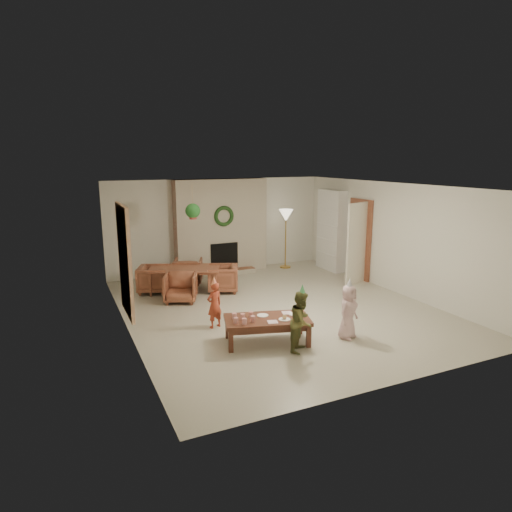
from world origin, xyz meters
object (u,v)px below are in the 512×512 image
dining_chair_right (223,278)px  coffee_table_top (267,320)px  dining_chair_far (188,271)px  dining_table (185,280)px  dining_chair_left (154,279)px  dining_chair_near (181,287)px  child_red (215,305)px  child_pink (348,312)px  child_plaid (302,321)px

dining_chair_right → coffee_table_top: 3.08m
dining_chair_far → coffee_table_top: 4.05m
dining_table → dining_chair_left: size_ratio=2.34×
dining_chair_near → child_red: (0.17, -1.73, 0.11)m
dining_table → dining_chair_near: dining_chair_near is taller
dining_chair_near → dining_chair_left: 1.00m
dining_chair_far → child_red: 3.06m
coffee_table_top → child_pink: child_pink is taller
dining_table → child_red: (-0.10, -2.38, 0.14)m
child_red → child_pink: bearing=126.9°
coffee_table_top → child_plaid: 0.63m
dining_chair_left → child_pink: bearing=-126.2°
dining_chair_right → child_red: bearing=-1.8°
child_pink → dining_chair_left: bearing=95.0°
child_plaid → dining_chair_far: bearing=54.6°
dining_table → dining_chair_right: dining_chair_right is taller
dining_chair_far → dining_chair_left: (-0.92, -0.38, 0.00)m
dining_chair_right → child_pink: size_ratio=0.73×
dining_chair_right → child_plaid: child_plaid is taller
dining_table → child_plaid: size_ratio=1.62×
dining_chair_far → dining_chair_right: (0.55, -0.99, 0.00)m
dining_chair_near → dining_chair_far: (0.54, 1.30, 0.00)m
dining_chair_far → coffee_table_top: size_ratio=0.49×
dining_table → coffee_table_top: bearing=-59.7°
dining_chair_near → dining_chair_right: 1.13m
dining_chair_near → dining_chair_right: same height
coffee_table_top → child_red: size_ratio=1.65×
dining_chair_left → dining_table: bearing=-90.0°
coffee_table_top → dining_chair_near: bearing=120.9°
dining_chair_right → dining_chair_near: bearing=-51.3°
child_pink → dining_chair_right: bearing=79.9°
coffee_table_top → dining_chair_left: bearing=122.9°
dining_chair_right → child_plaid: bearing=22.7°
coffee_table_top → child_red: 1.16m
dining_chair_near → dining_chair_far: 1.41m
dining_chair_right → coffee_table_top: size_ratio=0.49×
dining_chair_right → child_red: size_ratio=0.80×
dining_chair_near → dining_chair_right: bearing=38.7°
dining_table → dining_chair_right: 0.88m
dining_chair_near → dining_chair_left: same height
child_plaid → child_pink: (0.98, 0.11, -0.02)m
dining_table → coffee_table_top: 3.43m
coffee_table_top → child_pink: bearing=-0.4°
dining_chair_right → coffee_table_top: dining_chair_right is taller
dining_chair_left → child_pink: size_ratio=0.73×
dining_table → dining_chair_far: (0.27, 0.65, 0.03)m
dining_chair_far → dining_chair_near: bearing=90.0°
dining_chair_near → child_red: size_ratio=0.80×
dining_chair_far → dining_chair_left: bearing=45.0°
dining_chair_far → child_red: size_ratio=0.80×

